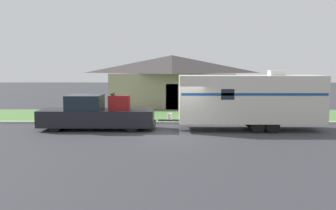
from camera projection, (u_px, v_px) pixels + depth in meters
ground_plane at (181, 135)px, 19.54m from camera, size 120.00×120.00×0.00m
curb_strip at (179, 123)px, 23.26m from camera, size 80.00×0.30×0.14m
lawn_strip at (178, 116)px, 26.89m from camera, size 80.00×7.00×0.03m
house_across_street at (172, 79)px, 33.80m from camera, size 11.28×7.24×4.52m
pickup_truck at (96, 114)px, 21.03m from camera, size 6.49×1.95×2.06m
travel_trailer at (250, 99)px, 20.86m from camera, size 9.09×2.38×3.34m
mailbox at (251, 106)px, 23.87m from camera, size 0.48×0.20×1.36m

